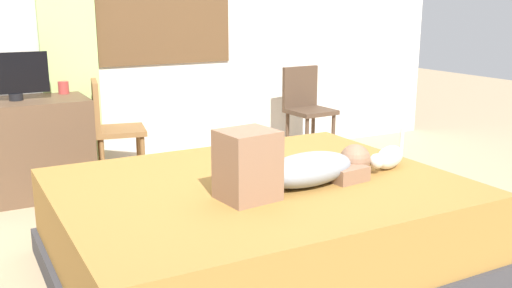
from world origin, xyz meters
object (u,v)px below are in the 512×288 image
Objects in this scene: desk at (28,149)px; chair_spare at (306,105)px; bed at (257,226)px; tv_monitor at (14,76)px; person_lying at (293,167)px; cup at (64,87)px; cat at (388,157)px; chair_by_desk at (110,125)px.

desk is 1.05× the size of chair_spare.
bed is 4.43× the size of tv_monitor.
bed is 2.25× the size of person_lying.
desk is (-1.02, 2.12, -0.25)m from person_lying.
person_lying is 1.96× the size of tv_monitor.
desk is 9.18× the size of cup.
chair_spare is (1.43, 2.04, -0.11)m from person_lying.
tv_monitor reaches higher than bed.
tv_monitor reaches higher than person_lying.
desk is at bearing 115.74° from person_lying.
person_lying is at bearing -64.26° from desk.
cat is 2.68m from desk.
bed is 0.43m from person_lying.
person_lying is at bearing -176.28° from cat.
tv_monitor is (-1.73, 2.07, 0.35)m from cat.
desk is 1.87× the size of tv_monitor.
chair_spare is (2.49, -0.08, -0.41)m from tv_monitor.
chair_spare is at bearing 50.39° from bed.
person_lying is 2.78× the size of cat.
chair_by_desk is (-0.42, 2.01, -0.11)m from person_lying.
tv_monitor is 2.53m from chair_spare.
chair_by_desk is (0.65, -0.11, -0.41)m from tv_monitor.
cup reaches higher than cat.
cat reaches higher than bed.
chair_by_desk is at bearing -9.42° from tv_monitor.
tv_monitor is at bearing 170.58° from chair_by_desk.
cup reaches higher than desk.
cat is 2.72m from tv_monitor.
chair_spare reaches higher than bed.
cup is 2.15m from chair_spare.
cat is at bearing -10.96° from bed.
chair_spare reaches higher than desk.
cup is at bearing 135.85° from chair_by_desk.
person_lying is at bearing -124.95° from chair_spare.
cat is at bearing -50.12° from tv_monitor.
desk is 2.45m from chair_spare.
chair_by_desk is at bearing 118.85° from cat.
chair_by_desk reaches higher than cat.
cat is 0.38× the size of desk.
person_lying is 0.67m from cat.
person_lying is 2.39m from cup.
desk is at bearing 178.21° from chair_spare.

